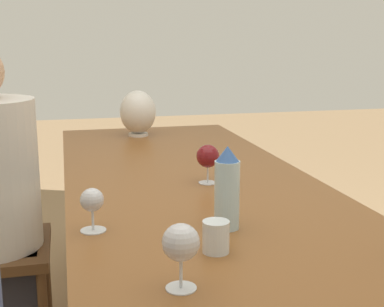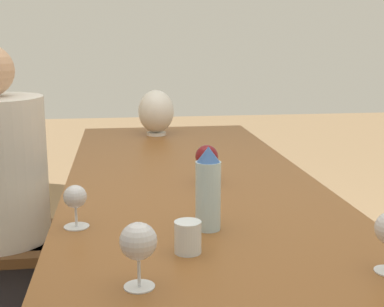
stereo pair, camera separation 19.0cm
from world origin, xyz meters
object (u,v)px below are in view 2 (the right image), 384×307
(vase, at_px, (156,112))
(wine_glass_4, at_px, (207,157))
(water_tumbler, at_px, (188,237))
(person_far, at_px, (2,195))
(wine_glass_3, at_px, (138,242))
(wine_glass_0, at_px, (75,198))
(water_bottle, at_px, (208,190))

(vase, distance_m, wine_glass_4, 0.99)
(water_tumbler, relative_size, vase, 0.33)
(person_far, bearing_deg, wine_glass_3, -155.02)
(vase, distance_m, wine_glass_0, 1.41)
(water_tumbler, height_order, person_far, person_far)
(water_tumbler, relative_size, person_far, 0.06)
(water_bottle, height_order, vase, vase)
(wine_glass_3, bearing_deg, person_far, 24.98)
(vase, height_order, wine_glass_0, vase)
(wine_glass_0, height_order, person_far, person_far)
(water_tumbler, xyz_separation_m, wine_glass_4, (0.60, -0.14, 0.06))
(water_bottle, bearing_deg, vase, 1.55)
(vase, distance_m, wine_glass_3, 1.76)
(water_tumbler, bearing_deg, wine_glass_3, 143.90)
(wine_glass_0, distance_m, wine_glass_4, 0.57)
(water_tumbler, xyz_separation_m, person_far, (0.90, 0.62, -0.14))
(water_tumbler, height_order, wine_glass_3, wine_glass_3)
(water_bottle, bearing_deg, wine_glass_0, 79.84)
(vase, xyz_separation_m, person_far, (-0.68, 0.66, -0.22))
(vase, relative_size, wine_glass_4, 1.71)
(water_tumbler, height_order, vase, vase)
(wine_glass_3, bearing_deg, wine_glass_0, 22.12)
(wine_glass_3, xyz_separation_m, person_far, (1.07, 0.50, -0.20))
(water_bottle, bearing_deg, wine_glass_3, 148.44)
(vase, distance_m, person_far, 0.97)
(water_bottle, distance_m, water_tumbler, 0.18)
(water_tumbler, distance_m, wine_glass_4, 0.62)
(water_tumbler, height_order, wine_glass_0, wine_glass_0)
(water_bottle, xyz_separation_m, water_tumbler, (-0.15, 0.07, -0.07))
(wine_glass_0, xyz_separation_m, wine_glass_3, (-0.38, -0.16, 0.02))
(vase, xyz_separation_m, wine_glass_4, (-0.98, -0.11, -0.03))
(wine_glass_0, bearing_deg, wine_glass_3, -157.88)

